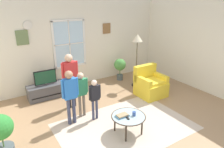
% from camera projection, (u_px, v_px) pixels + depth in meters
% --- Properties ---
extents(ground_plane, '(6.59, 6.47, 0.02)m').
position_uv_depth(ground_plane, '(132.00, 126.00, 4.69)').
color(ground_plane, '#9E7A56').
extents(back_wall, '(5.99, 0.17, 2.72)m').
position_uv_depth(back_wall, '(76.00, 43.00, 6.58)').
color(back_wall, silver).
rests_on(back_wall, ground_plane).
extents(side_wall_right, '(0.12, 5.87, 2.72)m').
position_uv_depth(side_wall_right, '(222.00, 50.00, 5.74)').
color(side_wall_right, silver).
rests_on(side_wall_right, ground_plane).
extents(area_rug, '(2.91, 2.00, 0.01)m').
position_uv_depth(area_rug, '(125.00, 126.00, 4.66)').
color(area_rug, '#C6B29E').
rests_on(area_rug, ground_plane).
extents(tv_stand, '(1.06, 0.46, 0.40)m').
position_uv_depth(tv_stand, '(47.00, 91.00, 5.97)').
color(tv_stand, '#4C4C51').
rests_on(tv_stand, ground_plane).
extents(television, '(0.61, 0.08, 0.43)m').
position_uv_depth(television, '(45.00, 77.00, 5.82)').
color(television, '#4C4C4C').
rests_on(television, tv_stand).
extents(armchair, '(0.76, 0.74, 0.87)m').
position_uv_depth(armchair, '(150.00, 85.00, 6.07)').
color(armchair, yellow).
rests_on(armchair, ground_plane).
extents(coffee_table, '(0.72, 0.72, 0.42)m').
position_uv_depth(coffee_table, '(128.00, 117.00, 4.31)').
color(coffee_table, '#99B2B7').
rests_on(coffee_table, ground_plane).
extents(book_stack, '(0.28, 0.16, 0.05)m').
position_uv_depth(book_stack, '(122.00, 116.00, 4.27)').
color(book_stack, teal).
rests_on(book_stack, coffee_table).
extents(cup, '(0.07, 0.07, 0.09)m').
position_uv_depth(cup, '(134.00, 114.00, 4.30)').
color(cup, '#334C8C').
rests_on(cup, coffee_table).
extents(remote_near_books, '(0.06, 0.14, 0.02)m').
position_uv_depth(remote_near_books, '(127.00, 118.00, 4.22)').
color(remote_near_books, black).
rests_on(remote_near_books, coffee_table).
extents(person_blue_shirt, '(0.39, 0.18, 1.28)m').
position_uv_depth(person_blue_shirt, '(70.00, 92.00, 4.50)').
color(person_blue_shirt, '#333851').
rests_on(person_blue_shirt, ground_plane).
extents(person_black_shirt, '(0.30, 0.14, 1.00)m').
position_uv_depth(person_black_shirt, '(95.00, 95.00, 4.74)').
color(person_black_shirt, '#333851').
rests_on(person_black_shirt, ground_plane).
extents(person_red_shirt, '(0.43, 0.20, 1.44)m').
position_uv_depth(person_red_shirt, '(70.00, 75.00, 5.20)').
color(person_red_shirt, black).
rests_on(person_red_shirt, ground_plane).
extents(person_green_shirt, '(0.34, 0.15, 1.12)m').
position_uv_depth(person_green_shirt, '(81.00, 89.00, 4.85)').
color(person_green_shirt, '#726656').
rests_on(person_green_shirt, ground_plane).
extents(potted_plant_by_window, '(0.41, 0.41, 0.76)m').
position_uv_depth(potted_plant_by_window, '(120.00, 66.00, 7.16)').
color(potted_plant_by_window, '#4C565B').
rests_on(potted_plant_by_window, ground_plane).
extents(potted_plant_corner, '(0.44, 0.44, 0.90)m').
position_uv_depth(potted_plant_corner, '(1.00, 134.00, 3.53)').
color(potted_plant_corner, '#4C565B').
rests_on(potted_plant_corner, ground_plane).
extents(floor_lamp, '(0.32, 0.32, 1.69)m').
position_uv_depth(floor_lamp, '(137.00, 43.00, 6.36)').
color(floor_lamp, black).
rests_on(floor_lamp, ground_plane).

